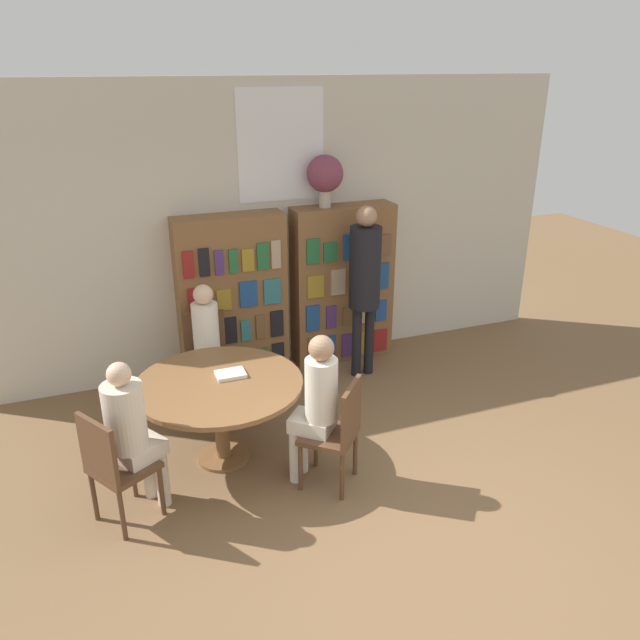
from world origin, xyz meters
The scene contains 14 objects.
ground_plane centered at (0.00, 0.00, 0.00)m, with size 16.00×16.00×0.00m, color brown.
wall_back centered at (0.00, 3.27, 1.51)m, with size 6.40×0.07×3.00m.
bookshelf_left centered at (-0.62, 3.08, 0.86)m, with size 1.11×0.34×1.73m.
bookshelf_right centered at (0.62, 3.08, 0.86)m, with size 1.11×0.34×1.73m.
flower_vase centered at (0.41, 3.08, 2.06)m, with size 0.38×0.38×0.53m.
reading_table centered at (-1.10, 1.58, 0.63)m, with size 1.37×1.37×0.73m.
chair_near_camera centered at (-1.98, 1.06, 0.51)m, with size 0.55×0.55×0.91m.
chair_left_side centered at (-1.01, 2.60, 0.51)m, with size 0.43×0.43×0.91m.
chair_far_side centered at (-0.33, 0.91, 0.51)m, with size 0.56×0.56×0.91m.
seated_reader_left centered at (-1.02, 2.41, 0.71)m, with size 0.27×0.37×1.26m.
seated_reader_right centered at (-0.47, 1.03, 0.73)m, with size 0.41×0.40×1.27m.
seated_reader_back centered at (-1.83, 1.15, 0.72)m, with size 0.42×0.41×1.25m.
librarian_standing centered at (0.65, 2.58, 1.13)m, with size 0.32×0.59×1.83m.
open_book_on_table centered at (-0.99, 1.65, 0.74)m, with size 0.24×0.18×0.03m.
Camera 1 is at (-1.94, -2.87, 3.12)m, focal length 35.00 mm.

